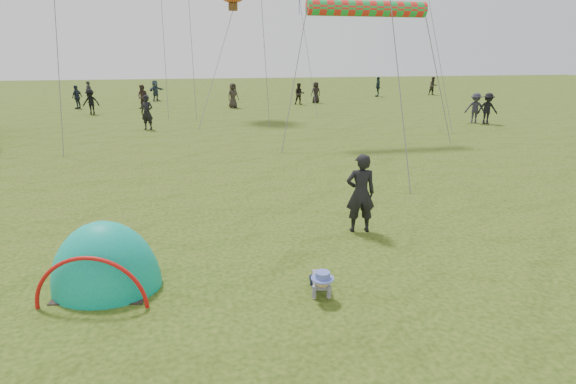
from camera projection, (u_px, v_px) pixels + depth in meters
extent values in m
plane|color=#21370B|center=(281.00, 314.00, 6.78)|extent=(140.00, 140.00, 0.00)
ellipsoid|color=#018C8F|center=(108.00, 287.00, 7.58)|extent=(2.05, 1.80, 2.32)
imported|color=black|center=(360.00, 193.00, 9.71)|extent=(0.69, 0.51, 1.75)
imported|color=black|center=(147.00, 112.00, 23.11)|extent=(0.76, 0.65, 1.77)
imported|color=#2F2923|center=(433.00, 86.00, 42.88)|extent=(0.84, 0.66, 1.71)
imported|color=#212837|center=(77.00, 97.00, 32.04)|extent=(0.79, 1.05, 1.66)
imported|color=#282833|center=(475.00, 108.00, 25.33)|extent=(1.25, 1.12, 1.69)
imported|color=black|center=(316.00, 92.00, 35.94)|extent=(0.89, 0.67, 1.66)
imported|color=#2D3B4B|center=(156.00, 91.00, 37.42)|extent=(1.41, 1.53, 1.70)
imported|color=black|center=(299.00, 94.00, 34.73)|extent=(0.87, 0.73, 1.63)
imported|color=black|center=(488.00, 109.00, 25.07)|extent=(1.21, 0.86, 1.70)
imported|color=#2D2721|center=(233.00, 96.00, 32.53)|extent=(1.03, 0.89, 1.77)
imported|color=black|center=(89.00, 92.00, 36.20)|extent=(0.73, 0.69, 1.69)
imported|color=#382925|center=(143.00, 97.00, 31.91)|extent=(1.02, 0.93, 1.70)
imported|color=#16252B|center=(378.00, 87.00, 41.26)|extent=(0.77, 1.13, 1.78)
imported|color=black|center=(91.00, 102.00, 29.06)|extent=(1.09, 0.68, 1.61)
cylinder|color=red|center=(367.00, 9.00, 18.90)|extent=(5.25, 0.64, 0.64)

